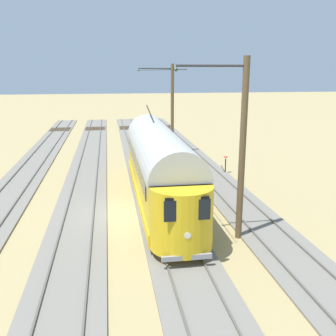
{
  "coord_description": "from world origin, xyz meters",
  "views": [
    {
      "loc": [
        0.53,
        18.69,
        7.32
      ],
      "look_at": [
        -2.93,
        -3.16,
        1.64
      ],
      "focal_mm": 40.52,
      "sensor_mm": 36.0,
      "label": 1
    }
  ],
  "objects": [
    {
      "name": "ground_plane",
      "position": [
        0.0,
        0.0,
        0.0
      ],
      "size": [
        220.0,
        220.0,
        0.0
      ],
      "primitive_type": "plane",
      "color": "tan"
    },
    {
      "name": "track_streetcar_siding",
      "position": [
        -6.57,
        -0.31,
        0.05
      ],
      "size": [
        2.8,
        80.0,
        0.18
      ],
      "color": "slate",
      "rests_on": "ground"
    },
    {
      "name": "track_adjacent_siding",
      "position": [
        -2.19,
        -0.31,
        0.05
      ],
      "size": [
        2.8,
        80.0,
        0.18
      ],
      "color": "slate",
      "rests_on": "ground"
    },
    {
      "name": "track_third_siding",
      "position": [
        2.19,
        -0.31,
        0.05
      ],
      "size": [
        2.8,
        80.0,
        0.18
      ],
      "color": "slate",
      "rests_on": "ground"
    },
    {
      "name": "vintage_streetcar",
      "position": [
        -2.19,
        -1.83,
        2.25
      ],
      "size": [
        2.65,
        15.9,
        4.83
      ],
      "color": "gold",
      "rests_on": "ground"
    },
    {
      "name": "catenary_pole_foreground",
      "position": [
        -5.01,
        -14.38,
        4.14
      ],
      "size": [
        3.12,
        0.28,
        7.92
      ],
      "color": "brown",
      "rests_on": "ground"
    },
    {
      "name": "catenary_pole_mid_near",
      "position": [
        -5.01,
        3.52,
        4.14
      ],
      "size": [
        3.12,
        0.28,
        7.92
      ],
      "color": "brown",
      "rests_on": "ground"
    },
    {
      "name": "overhead_wire_run",
      "position": [
        -2.31,
        -6.13,
        7.38
      ],
      "size": [
        2.92,
        21.9,
        0.18
      ],
      "color": "black",
      "rests_on": "ground"
    },
    {
      "name": "switch_stand",
      "position": [
        -7.85,
        -7.3,
        0.7
      ],
      "size": [
        0.5,
        0.3,
        1.24
      ],
      "color": "black",
      "rests_on": "ground"
    }
  ]
}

